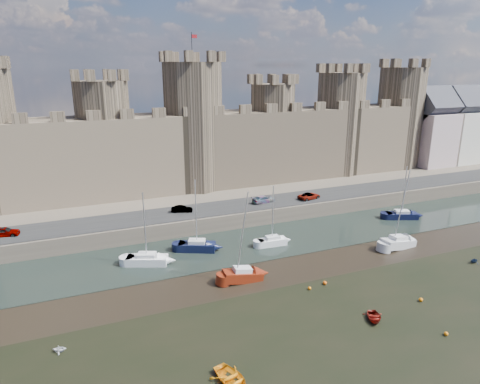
{
  "coord_description": "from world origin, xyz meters",
  "views": [
    {
      "loc": [
        -19.98,
        -28.59,
        24.95
      ],
      "look_at": [
        0.58,
        22.0,
        8.72
      ],
      "focal_mm": 32.0,
      "sensor_mm": 36.0,
      "label": 1
    }
  ],
  "objects_px": {
    "sailboat_3": "(402,215)",
    "sailboat_4": "(242,275)",
    "car_2": "(264,199)",
    "car_3": "(309,196)",
    "sailboat_5": "(398,242)",
    "sailboat_1": "(197,246)",
    "car_1": "(182,209)",
    "dinghy_0": "(231,378)",
    "sailboat_0": "(147,259)",
    "car_0": "(4,232)",
    "sailboat_2": "(272,241)"
  },
  "relations": [
    {
      "from": "sailboat_3",
      "to": "sailboat_4",
      "type": "relative_size",
      "value": 0.81
    },
    {
      "from": "car_2",
      "to": "car_3",
      "type": "xyz_separation_m",
      "value": [
        8.21,
        -1.19,
        -0.03
      ]
    },
    {
      "from": "car_3",
      "to": "sailboat_5",
      "type": "distance_m",
      "value": 18.39
    },
    {
      "from": "sailboat_1",
      "to": "sailboat_4",
      "type": "bearing_deg",
      "value": -51.07
    },
    {
      "from": "car_1",
      "to": "dinghy_0",
      "type": "bearing_deg",
      "value": -169.29
    },
    {
      "from": "sailboat_3",
      "to": "dinghy_0",
      "type": "xyz_separation_m",
      "value": [
        -40.64,
        -25.55,
        -0.33
      ]
    },
    {
      "from": "sailboat_0",
      "to": "car_1",
      "type": "bearing_deg",
      "value": 77.86
    },
    {
      "from": "car_0",
      "to": "sailboat_5",
      "type": "relative_size",
      "value": 0.34
    },
    {
      "from": "sailboat_2",
      "to": "car_0",
      "type": "bearing_deg",
      "value": 165.73
    },
    {
      "from": "car_3",
      "to": "sailboat_4",
      "type": "distance_m",
      "value": 27.56
    },
    {
      "from": "car_0",
      "to": "car_3",
      "type": "relative_size",
      "value": 0.93
    },
    {
      "from": "car_0",
      "to": "sailboat_1",
      "type": "height_order",
      "value": "sailboat_1"
    },
    {
      "from": "sailboat_0",
      "to": "sailboat_3",
      "type": "xyz_separation_m",
      "value": [
        43.06,
        1.27,
        -0.05
      ]
    },
    {
      "from": "car_1",
      "to": "sailboat_3",
      "type": "xyz_separation_m",
      "value": [
        35.35,
        -10.1,
        -2.33
      ]
    },
    {
      "from": "dinghy_0",
      "to": "car_3",
      "type": "bearing_deg",
      "value": 35.65
    },
    {
      "from": "sailboat_3",
      "to": "sailboat_2",
      "type": "bearing_deg",
      "value": -153.74
    },
    {
      "from": "car_0",
      "to": "sailboat_3",
      "type": "relative_size",
      "value": 0.43
    },
    {
      "from": "car_3",
      "to": "sailboat_3",
      "type": "height_order",
      "value": "sailboat_3"
    },
    {
      "from": "car_1",
      "to": "sailboat_5",
      "type": "relative_size",
      "value": 0.29
    },
    {
      "from": "dinghy_0",
      "to": "car_1",
      "type": "bearing_deg",
      "value": 66.24
    },
    {
      "from": "car_1",
      "to": "dinghy_0",
      "type": "height_order",
      "value": "car_1"
    },
    {
      "from": "car_0",
      "to": "sailboat_5",
      "type": "height_order",
      "value": "sailboat_5"
    },
    {
      "from": "sailboat_0",
      "to": "dinghy_0",
      "type": "relative_size",
      "value": 2.58
    },
    {
      "from": "car_3",
      "to": "sailboat_1",
      "type": "height_order",
      "value": "sailboat_1"
    },
    {
      "from": "sailboat_2",
      "to": "car_1",
      "type": "bearing_deg",
      "value": 133.95
    },
    {
      "from": "sailboat_2",
      "to": "sailboat_4",
      "type": "distance_m",
      "value": 11.34
    },
    {
      "from": "car_1",
      "to": "sailboat_4",
      "type": "height_order",
      "value": "sailboat_4"
    },
    {
      "from": "car_0",
      "to": "car_1",
      "type": "distance_m",
      "value": 25.0
    },
    {
      "from": "sailboat_2",
      "to": "sailboat_5",
      "type": "bearing_deg",
      "value": -20.48
    },
    {
      "from": "car_1",
      "to": "dinghy_0",
      "type": "relative_size",
      "value": 0.88
    },
    {
      "from": "sailboat_3",
      "to": "sailboat_1",
      "type": "bearing_deg",
      "value": -158.6
    },
    {
      "from": "sailboat_0",
      "to": "sailboat_1",
      "type": "xyz_separation_m",
      "value": [
        7.24,
        1.65,
        0.04
      ]
    },
    {
      "from": "car_3",
      "to": "sailboat_4",
      "type": "height_order",
      "value": "sailboat_4"
    },
    {
      "from": "dinghy_0",
      "to": "sailboat_3",
      "type": "bearing_deg",
      "value": 16.84
    },
    {
      "from": "car_0",
      "to": "sailboat_1",
      "type": "bearing_deg",
      "value": -99.13
    },
    {
      "from": "car_2",
      "to": "sailboat_3",
      "type": "relative_size",
      "value": 0.47
    },
    {
      "from": "car_2",
      "to": "sailboat_2",
      "type": "relative_size",
      "value": 0.47
    },
    {
      "from": "car_0",
      "to": "sailboat_0",
      "type": "relative_size",
      "value": 0.4
    },
    {
      "from": "car_0",
      "to": "car_1",
      "type": "height_order",
      "value": "car_0"
    },
    {
      "from": "car_0",
      "to": "car_2",
      "type": "height_order",
      "value": "car_0"
    },
    {
      "from": "sailboat_1",
      "to": "sailboat_2",
      "type": "relative_size",
      "value": 1.15
    },
    {
      "from": "car_0",
      "to": "car_2",
      "type": "xyz_separation_m",
      "value": [
        39.16,
        0.18,
        -0.05
      ]
    },
    {
      "from": "dinghy_0",
      "to": "sailboat_5",
      "type": "bearing_deg",
      "value": 11.99
    },
    {
      "from": "car_3",
      "to": "sailboat_5",
      "type": "relative_size",
      "value": 0.37
    },
    {
      "from": "car_2",
      "to": "sailboat_4",
      "type": "relative_size",
      "value": 0.38
    },
    {
      "from": "sailboat_4",
      "to": "sailboat_5",
      "type": "distance_m",
      "value": 24.23
    },
    {
      "from": "dinghy_0",
      "to": "sailboat_4",
      "type": "bearing_deg",
      "value": 49.25
    },
    {
      "from": "sailboat_5",
      "to": "car_2",
      "type": "bearing_deg",
      "value": 117.12
    },
    {
      "from": "car_0",
      "to": "sailboat_0",
      "type": "xyz_separation_m",
      "value": [
        17.27,
        -10.87,
        -2.39
      ]
    },
    {
      "from": "sailboat_0",
      "to": "car_0",
      "type": "bearing_deg",
      "value": 169.86
    }
  ]
}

